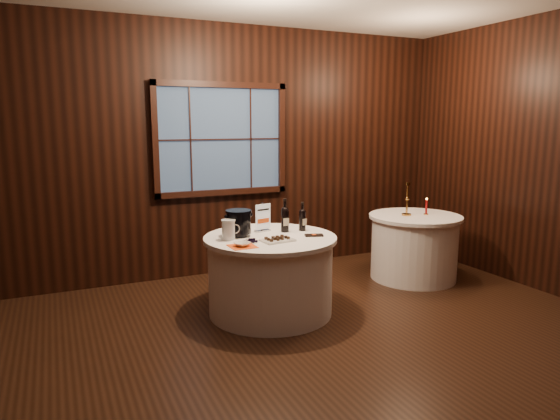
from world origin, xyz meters
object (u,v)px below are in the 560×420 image
port_bottle_right (302,218)px  red_candle (426,208)px  port_bottle_left (285,218)px  glass_pitcher (229,230)px  ice_bucket (239,222)px  side_table (414,247)px  grape_bunch (251,240)px  chocolate_box (314,235)px  main_table (270,275)px  chocolate_plate (277,239)px  brass_candlestick (407,204)px  cracker_bowl (242,244)px  sign_stand (263,222)px

port_bottle_right → red_candle: (1.73, 0.17, -0.05)m
port_bottle_left → glass_pitcher: (-0.62, -0.09, -0.05)m
port_bottle_left → ice_bucket: port_bottle_left is taller
side_table → grape_bunch: size_ratio=6.50×
glass_pitcher → chocolate_box: bearing=-5.7°
main_table → chocolate_plate: 0.45m
chocolate_plate → brass_candlestick: 1.99m
side_table → chocolate_plate: 2.12m
port_bottle_right → cracker_bowl: 0.87m
chocolate_box → red_candle: size_ratio=0.86×
glass_pitcher → red_candle: bearing=13.4°
main_table → port_bottle_right: (0.40, 0.10, 0.51)m
cracker_bowl → red_candle: bearing=12.0°
main_table → side_table: 2.02m
side_table → port_bottle_right: 1.69m
chocolate_plate → cracker_bowl: bearing=-171.7°
side_table → sign_stand: (-1.98, -0.07, 0.48)m
port_bottle_left → ice_bucket: (-0.49, 0.01, -0.01)m
port_bottle_right → cracker_bowl: port_bottle_right is taller
chocolate_box → side_table: bearing=35.6°
chocolate_plate → grape_bunch: (-0.23, 0.06, 0.00)m
side_table → chocolate_box: size_ratio=6.20×
main_table → chocolate_box: 0.58m
ice_bucket → grape_bunch: bearing=-85.8°
brass_candlestick → port_bottle_right: bearing=-171.1°
glass_pitcher → sign_stand: bearing=33.3°
grape_bunch → sign_stand: bearing=54.8°
side_table → port_bottle_left: port_bottle_left is taller
port_bottle_right → ice_bucket: (-0.67, 0.03, 0.01)m
ice_bucket → side_table: bearing=4.3°
grape_bunch → brass_candlestick: size_ratio=0.42×
glass_pitcher → brass_candlestick: (2.30, 0.30, 0.05)m
glass_pitcher → brass_candlestick: brass_candlestick is taller
red_candle → port_bottle_left: bearing=-175.7°
sign_stand → glass_pitcher: sign_stand is taller
port_bottle_left → red_candle: 1.92m
chocolate_plate → glass_pitcher: bearing=148.2°
chocolate_plate → glass_pitcher: glass_pitcher is taller
port_bottle_right → brass_candlestick: brass_candlestick is taller
glass_pitcher → cracker_bowl: glass_pitcher is taller
chocolate_box → brass_candlestick: size_ratio=0.44×
port_bottle_right → grape_bunch: bearing=-172.9°
chocolate_box → cracker_bowl: size_ratio=1.24×
brass_candlestick → side_table: bearing=-17.3°
sign_stand → brass_candlestick: 1.88m
port_bottle_left → port_bottle_right: (0.18, -0.03, -0.02)m
red_candle → sign_stand: bearing=-179.0°
sign_stand → cracker_bowl: (-0.40, -0.50, -0.08)m
main_table → ice_bucket: bearing=154.3°
ice_bucket → brass_candlestick: brass_candlestick is taller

